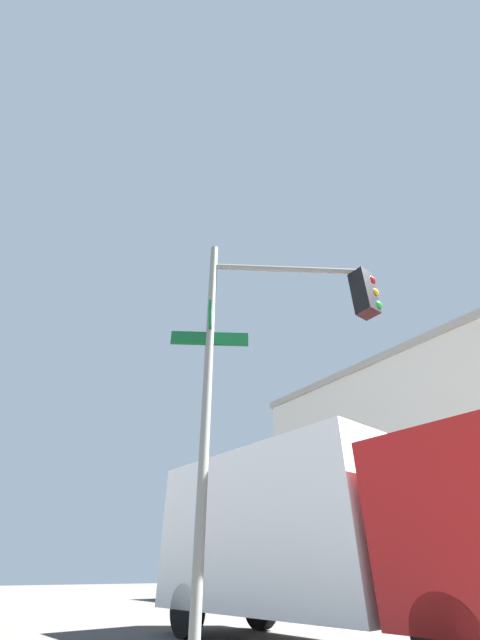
% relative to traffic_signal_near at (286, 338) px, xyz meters
% --- Properties ---
extents(traffic_signal_near, '(1.94, 2.68, 5.76)m').
position_rel_traffic_signal_near_xyz_m(traffic_signal_near, '(0.00, 0.00, 0.00)').
color(traffic_signal_near, slate).
rests_on(traffic_signal_near, ground_plane).
extents(box_truck_second, '(8.73, 3.02, 3.67)m').
position_rel_traffic_signal_near_xyz_m(box_truck_second, '(-3.12, 3.46, -2.05)').
color(box_truck_second, '#B21919').
rests_on(box_truck_second, ground_plane).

